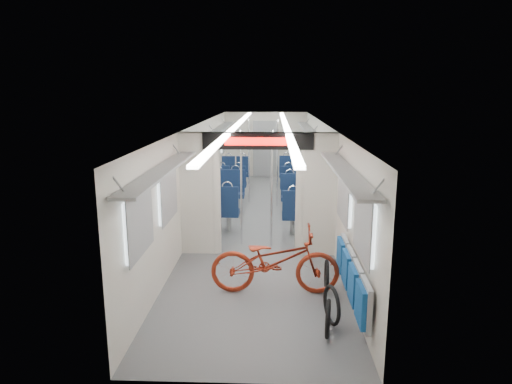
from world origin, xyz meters
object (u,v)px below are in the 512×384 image
bicycle (275,261)px  flip_bench (352,277)px  stanchion_near_right (272,190)px  stanchion_far_right (277,164)px  bike_hoop_b (332,307)px  stanchion_near_left (241,189)px  bike_hoop_c (327,277)px  bike_hoop_a (328,321)px  seat_bay_near_left (222,196)px  seat_bay_far_right (295,176)px  stanchion_far_left (249,162)px  seat_bay_far_left (233,175)px  seat_bay_near_right (301,200)px

bicycle → flip_bench: size_ratio=0.91×
stanchion_near_right → stanchion_far_right: same height
bike_hoop_b → stanchion_near_left: 3.60m
bike_hoop_c → stanchion_near_right: stanchion_near_right is taller
bike_hoop_a → stanchion_far_right: bearing=95.1°
bike_hoop_a → bike_hoop_b: (0.09, 0.33, 0.02)m
flip_bench → seat_bay_near_left: size_ratio=0.96×
bike_hoop_c → seat_bay_far_right: seat_bay_far_right is taller
seat_bay_far_right → stanchion_near_left: bearing=-105.4°
bicycle → flip_bench: bearing=-125.3°
seat_bay_near_left → seat_bay_far_right: bearing=56.9°
bicycle → flip_bench: (1.04, -0.72, 0.07)m
bicycle → stanchion_far_left: (-0.70, 5.74, 0.64)m
bike_hoop_a → stanchion_far_left: 7.21m
bike_hoop_a → stanchion_near_left: 3.87m
bike_hoop_b → seat_bay_far_left: bearing=104.1°
stanchion_near_right → stanchion_far_left: same height
bike_hoop_c → stanchion_far_right: bearing=97.8°
seat_bay_near_right → seat_bay_far_right: (0.00, 3.12, 0.01)m
stanchion_near_left → stanchion_far_left: 3.50m
bike_hoop_a → stanchion_far_right: stanchion_far_right is taller
bike_hoop_a → seat_bay_far_left: 8.55m
bike_hoop_b → seat_bay_near_right: bearing=91.6°
flip_bench → bike_hoop_a: 0.76m
seat_bay_far_right → stanchion_near_right: size_ratio=0.93×
bike_hoop_b → stanchion_far_right: bearing=96.1°
seat_bay_far_right → stanchion_near_right: (-0.68, -4.74, 0.60)m
flip_bench → seat_bay_near_right: seat_bay_near_right is taller
bike_hoop_a → bike_hoop_c: bike_hoop_c is taller
stanchion_near_right → bike_hoop_a: bearing=-78.1°
bike_hoop_c → seat_bay_near_left: (-2.05, 3.98, 0.33)m
bike_hoop_b → stanchion_far_left: bearing=102.2°
flip_bench → stanchion_near_right: stanchion_near_right is taller
stanchion_far_right → bike_hoop_b: bearing=-83.9°
bicycle → bike_hoop_a: bicycle is taller
flip_bench → seat_bay_near_left: bearing=115.7°
bike_hoop_a → stanchion_far_left: (-1.36, 7.02, 0.93)m
stanchion_far_right → stanchion_near_left: bearing=-103.1°
seat_bay_near_left → seat_bay_far_left: (-0.00, 3.00, -0.03)m
bicycle → bike_hoop_c: (0.80, 0.06, -0.28)m
flip_bench → bike_hoop_a: flip_bench is taller
bike_hoop_c → flip_bench: bearing=-73.0°
bike_hoop_b → stanchion_near_right: (-0.81, 3.12, 0.90)m
bicycle → flip_bench: bicycle is taller
flip_bench → bike_hoop_c: 0.89m
flip_bench → seat_bay_far_right: seat_bay_far_right is taller
bike_hoop_c → seat_bay_near_right: seat_bay_near_right is taller
bike_hoop_a → seat_bay_far_left: seat_bay_far_left is taller
bike_hoop_c → seat_bay_far_right: 6.86m
bicycle → bike_hoop_b: bearing=-142.2°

